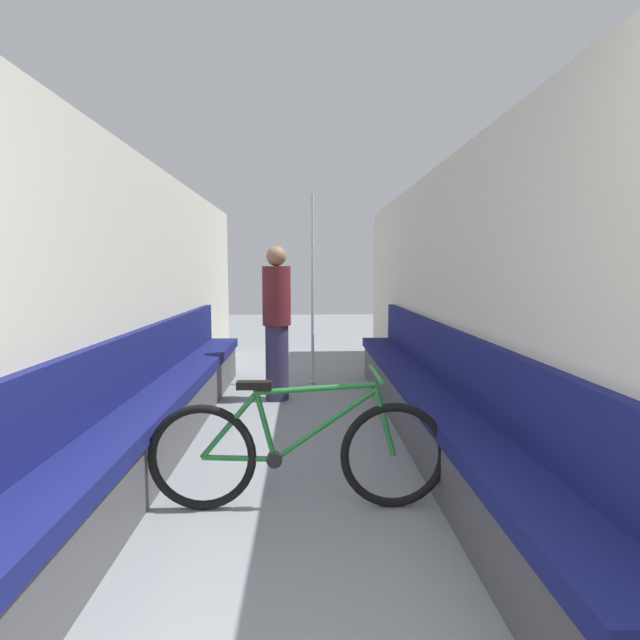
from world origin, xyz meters
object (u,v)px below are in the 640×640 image
(bicycle, at_px, (298,452))
(passenger_standing, at_px, (277,321))
(bench_seat_row_right, at_px, (430,406))
(bench_seat_row_left, at_px, (162,408))
(grab_pole_near, at_px, (313,293))

(bicycle, bearing_deg, passenger_standing, 77.63)
(bench_seat_row_right, bearing_deg, bench_seat_row_left, 180.00)
(passenger_standing, bearing_deg, bench_seat_row_left, 177.24)
(bicycle, xyz_separation_m, grab_pole_near, (0.13, 3.20, 0.77))
(bench_seat_row_left, height_order, bench_seat_row_right, same)
(bench_seat_row_right, distance_m, grab_pole_near, 2.49)
(bench_seat_row_left, xyz_separation_m, passenger_standing, (0.81, 1.45, 0.52))
(bench_seat_row_left, relative_size, grab_pole_near, 2.35)
(bench_seat_row_left, distance_m, passenger_standing, 1.74)
(passenger_standing, bearing_deg, bench_seat_row_right, -111.98)
(bench_seat_row_right, bearing_deg, passenger_standing, 131.53)
(bench_seat_row_left, xyz_separation_m, bicycle, (1.07, -1.02, 0.01))
(bench_seat_row_left, distance_m, bench_seat_row_right, 2.10)
(bench_seat_row_right, xyz_separation_m, passenger_standing, (-1.28, 1.45, 0.52))
(passenger_standing, bearing_deg, grab_pole_near, -1.41)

